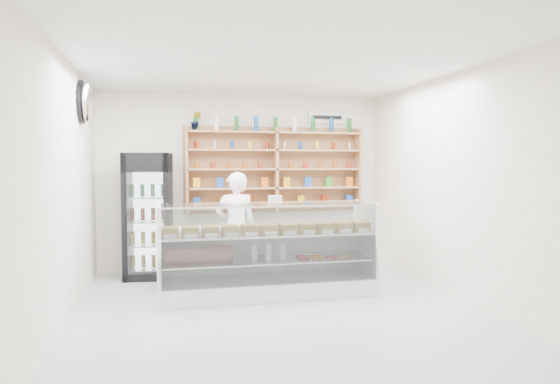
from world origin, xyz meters
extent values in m
plane|color=#BABBBF|center=(0.00, 0.00, 0.00)|extent=(5.00, 5.00, 0.00)
plane|color=white|center=(0.00, 0.00, 2.80)|extent=(5.00, 5.00, 0.00)
plane|color=silver|center=(0.00, 2.50, 1.40)|extent=(4.50, 0.00, 4.50)
plane|color=silver|center=(0.00, -2.50, 1.40)|extent=(4.50, 0.00, 4.50)
plane|color=silver|center=(-2.25, 0.00, 1.40)|extent=(0.00, 5.00, 5.00)
plane|color=silver|center=(2.25, 0.00, 1.40)|extent=(0.00, 5.00, 5.00)
cube|color=white|center=(0.03, 0.73, 0.11)|extent=(2.73, 0.77, 0.23)
cube|color=white|center=(0.03, 1.08, 0.51)|extent=(2.73, 0.05, 0.57)
cube|color=silver|center=(0.03, 0.73, 0.46)|extent=(2.62, 0.68, 0.02)
cube|color=silver|center=(0.03, 0.73, 0.80)|extent=(2.68, 0.71, 0.02)
cube|color=silver|center=(0.03, 0.36, 0.71)|extent=(2.68, 0.11, 0.95)
cube|color=silver|center=(0.03, 0.68, 1.18)|extent=(2.68, 0.54, 0.01)
imported|color=white|center=(-0.26, 1.51, 0.78)|extent=(0.59, 0.41, 1.57)
cube|color=black|center=(-1.47, 2.14, 0.92)|extent=(0.73, 0.71, 1.84)
cube|color=#2B053B|center=(-1.44, 1.84, 1.70)|extent=(0.65, 0.10, 0.26)
cube|color=silver|center=(-1.44, 1.82, 0.84)|extent=(0.55, 0.07, 1.45)
cube|color=#A97450|center=(-0.90, 2.34, 1.59)|extent=(0.04, 0.28, 1.33)
cube|color=#A97450|center=(0.50, 2.34, 1.59)|extent=(0.04, 0.28, 1.33)
cube|color=#A97450|center=(1.90, 2.34, 1.59)|extent=(0.04, 0.28, 1.33)
cube|color=#A97450|center=(0.50, 2.34, 1.00)|extent=(2.80, 0.28, 0.03)
cube|color=#A97450|center=(0.50, 2.34, 1.30)|extent=(2.80, 0.28, 0.03)
cube|color=#A97450|center=(0.50, 2.34, 1.60)|extent=(2.80, 0.28, 0.03)
cube|color=#A97450|center=(0.50, 2.34, 1.90)|extent=(2.80, 0.28, 0.03)
cube|color=#A97450|center=(0.50, 2.34, 2.18)|extent=(2.80, 0.28, 0.03)
imported|color=#1E6626|center=(-0.75, 2.34, 2.34)|extent=(0.18, 0.16, 0.29)
ellipsoid|color=silver|center=(-2.17, 1.20, 2.45)|extent=(0.15, 0.50, 0.50)
cube|color=white|center=(1.40, 2.47, 2.45)|extent=(0.62, 0.03, 0.20)
camera|label=1|loc=(-1.24, -5.44, 1.68)|focal=32.00mm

